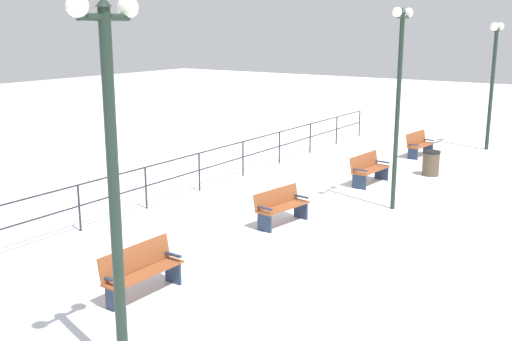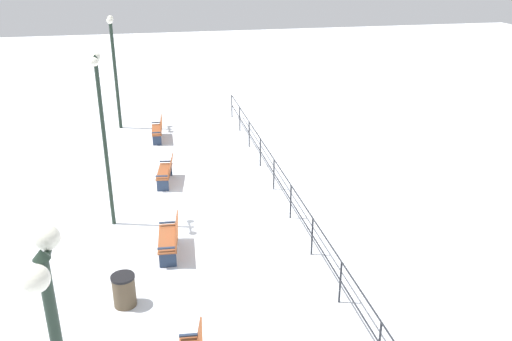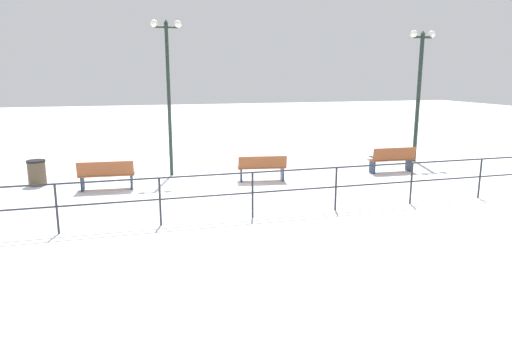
{
  "view_description": "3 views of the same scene",
  "coord_description": "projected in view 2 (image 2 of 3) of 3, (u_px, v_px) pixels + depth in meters",
  "views": [
    {
      "loc": [
        7.39,
        -14.67,
        4.77
      ],
      "look_at": [
        -1.87,
        -1.04,
        0.86
      ],
      "focal_mm": 42.74,
      "sensor_mm": 36.0,
      "label": 1
    },
    {
      "loc": [
        0.33,
        15.68,
        7.95
      ],
      "look_at": [
        -3.03,
        -0.28,
        1.13
      ],
      "focal_mm": 37.61,
      "sensor_mm": 36.0,
      "label": 2
    },
    {
      "loc": [
        -14.35,
        1.73,
        3.48
      ],
      "look_at": [
        -1.95,
        -1.74,
        0.76
      ],
      "focal_mm": 32.13,
      "sensor_mm": 36.0,
      "label": 3
    }
  ],
  "objects": [
    {
      "name": "ground_plane",
      "position": [
        166.0,
        214.0,
        17.29
      ],
      "size": [
        80.0,
        80.0,
        0.0
      ],
      "primitive_type": "plane",
      "color": "white",
      "rests_on": "ground"
    },
    {
      "name": "bench_nearest",
      "position": [
        158.0,
        129.0,
        23.75
      ],
      "size": [
        0.53,
        1.68,
        0.92
      ],
      "rotation": [
        0.0,
        0.0,
        -0.03
      ],
      "color": "brown",
      "rests_on": "ground"
    },
    {
      "name": "bench_second",
      "position": [
        166.0,
        171.0,
        19.34
      ],
      "size": [
        0.74,
        1.65,
        0.87
      ],
      "rotation": [
        0.0,
        0.0,
        -0.15
      ],
      "color": "brown",
      "rests_on": "ground"
    },
    {
      "name": "bench_third",
      "position": [
        171.0,
        238.0,
        14.89
      ],
      "size": [
        0.68,
        1.68,
        0.92
      ],
      "rotation": [
        0.0,
        0.0,
        -0.07
      ],
      "color": "brown",
      "rests_on": "ground"
    },
    {
      "name": "lamppost_near",
      "position": [
        114.0,
        59.0,
        24.24
      ],
      "size": [
        0.27,
        1.07,
        5.14
      ],
      "color": "#1E2D23",
      "rests_on": "ground"
    },
    {
      "name": "lamppost_middle",
      "position": [
        102.0,
        118.0,
        15.35
      ],
      "size": [
        0.25,
        1.02,
        5.24
      ],
      "color": "#1E2D23",
      "rests_on": "ground"
    },
    {
      "name": "waterfront_railing",
      "position": [
        282.0,
        181.0,
        17.72
      ],
      "size": [
        0.05,
        20.16,
        1.15
      ],
      "color": "#26282D",
      "rests_on": "ground"
    },
    {
      "name": "trash_bin",
      "position": [
        124.0,
        290.0,
        12.73
      ],
      "size": [
        0.57,
        0.57,
        0.82
      ],
      "color": "brown",
      "rests_on": "ground"
    }
  ]
}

